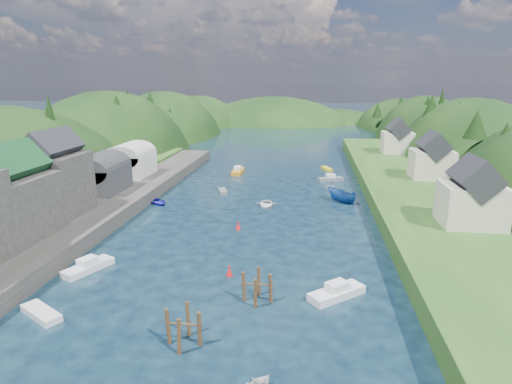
# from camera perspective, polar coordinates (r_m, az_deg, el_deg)

# --- Properties ---
(ground) EXTENTS (600.00, 600.00, 0.00)m
(ground) POSITION_cam_1_polar(r_m,az_deg,el_deg) (83.05, 1.96, 1.17)
(ground) COLOR black
(ground) RESTS_ON ground
(hillside_left) EXTENTS (44.00, 245.56, 52.00)m
(hillside_left) POSITION_cam_1_polar(r_m,az_deg,el_deg) (120.94, -18.60, 0.82)
(hillside_left) COLOR black
(hillside_left) RESTS_ON ground
(hillside_right) EXTENTS (36.00, 245.56, 48.00)m
(hillside_right) POSITION_cam_1_polar(r_m,az_deg,el_deg) (115.01, 26.15, -0.31)
(hillside_right) COLOR black
(hillside_right) RESTS_ON ground
(far_hills) EXTENTS (103.00, 68.00, 44.00)m
(far_hills) POSITION_cam_1_polar(r_m,az_deg,el_deg) (206.71, 5.59, 6.28)
(far_hills) COLOR black
(far_hills) RESTS_ON ground
(hill_trees) EXTENTS (90.56, 144.03, 12.23)m
(hill_trees) POSITION_cam_1_polar(r_m,az_deg,el_deg) (95.85, 2.78, 9.74)
(hill_trees) COLOR black
(hill_trees) RESTS_ON ground
(quay_left) EXTENTS (12.00, 110.00, 2.00)m
(quay_left) POSITION_cam_1_polar(r_m,az_deg,el_deg) (62.27, -23.56, -3.81)
(quay_left) COLOR #2D2B28
(quay_left) RESTS_ON ground
(terrace_left_grass) EXTENTS (12.00, 110.00, 2.50)m
(terrace_left_grass) POSITION_cam_1_polar(r_m,az_deg,el_deg) (66.03, -28.81, -3.18)
(terrace_left_grass) COLOR #234719
(terrace_left_grass) RESTS_ON ground
(boat_sheds) EXTENTS (7.00, 21.00, 7.50)m
(boat_sheds) POSITION_cam_1_polar(r_m,az_deg,el_deg) (78.37, -18.15, 3.56)
(boat_sheds) COLOR #2D2D30
(boat_sheds) RESTS_ON quay_left
(terrace_right) EXTENTS (16.00, 120.00, 2.40)m
(terrace_right) POSITION_cam_1_polar(r_m,az_deg,el_deg) (74.77, 20.63, -0.38)
(terrace_right) COLOR #234719
(terrace_right) RESTS_ON ground
(right_bank_cottages) EXTENTS (9.00, 59.24, 8.41)m
(right_bank_cottages) POSITION_cam_1_polar(r_m,az_deg,el_deg) (82.45, 21.69, 4.18)
(right_bank_cottages) COLOR beige
(right_bank_cottages) RESTS_ON terrace_right
(piling_cluster_near) EXTENTS (2.92, 2.75, 3.46)m
(piling_cluster_near) POSITION_cam_1_polar(r_m,az_deg,el_deg) (34.37, -9.59, -17.77)
(piling_cluster_near) COLOR #382314
(piling_cluster_near) RESTS_ON ground
(piling_cluster_far) EXTENTS (2.90, 2.74, 3.34)m
(piling_cluster_far) POSITION_cam_1_polar(r_m,az_deg,el_deg) (39.63, 0.17, -12.93)
(piling_cluster_far) COLOR #382314
(piling_cluster_far) RESTS_ON ground
(channel_buoy_near) EXTENTS (0.70, 0.70, 1.10)m
(channel_buoy_near) POSITION_cam_1_polar(r_m,az_deg,el_deg) (44.66, -3.57, -10.50)
(channel_buoy_near) COLOR #B5100E
(channel_buoy_near) RESTS_ON ground
(channel_buoy_far) EXTENTS (0.70, 0.70, 1.10)m
(channel_buoy_far) POSITION_cam_1_polar(r_m,az_deg,el_deg) (57.68, -2.41, -4.52)
(channel_buoy_far) COLOR #B5100E
(channel_buoy_far) RESTS_ON ground
(moored_boats) EXTENTS (34.84, 75.97, 2.23)m
(moored_boats) POSITION_cam_1_polar(r_m,az_deg,el_deg) (62.66, 1.46, -2.84)
(moored_boats) COLOR #C47E17
(moored_boats) RESTS_ON ground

